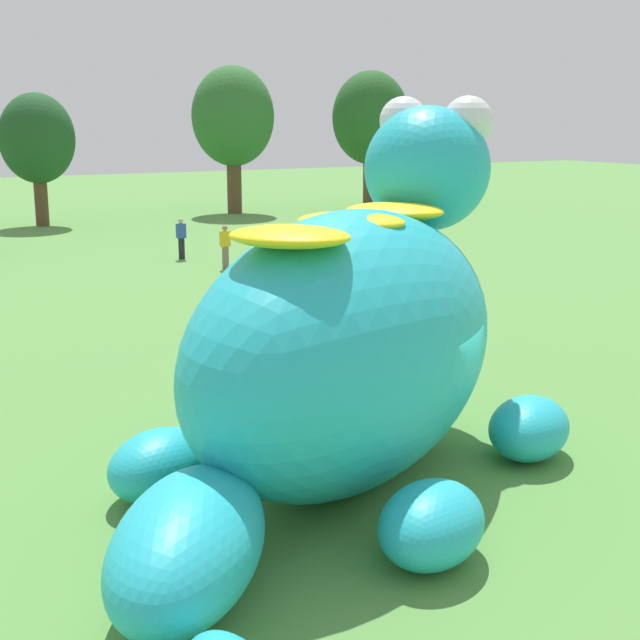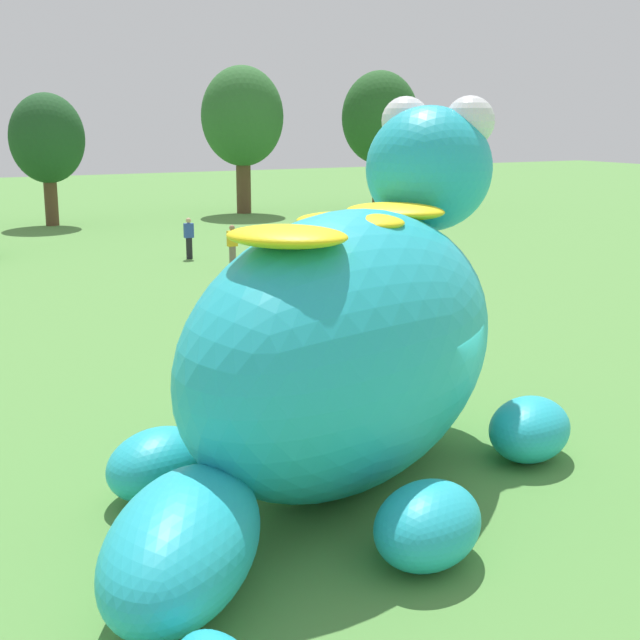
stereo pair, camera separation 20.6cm
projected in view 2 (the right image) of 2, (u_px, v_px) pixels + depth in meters
ground_plane at (408, 476)px, 14.68m from camera, size 160.00×160.00×0.00m
giant_inflatable_creature at (350, 343)px, 14.22m from camera, size 9.90×10.45×6.19m
tree_mid_left at (47, 139)px, 47.43m from camera, size 3.97×3.97×7.06m
tree_centre_left at (242, 117)px, 53.34m from camera, size 4.95×4.95×8.79m
tree_centre at (380, 119)px, 56.31m from camera, size 4.87×4.87×8.64m
spectator_near_inflatable at (189, 238)px, 36.93m from camera, size 0.38×0.26×1.71m
spectator_mid_field at (232, 247)px, 34.51m from camera, size 0.38×0.26×1.71m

